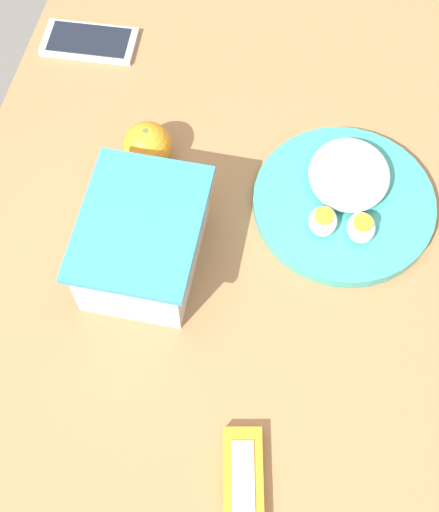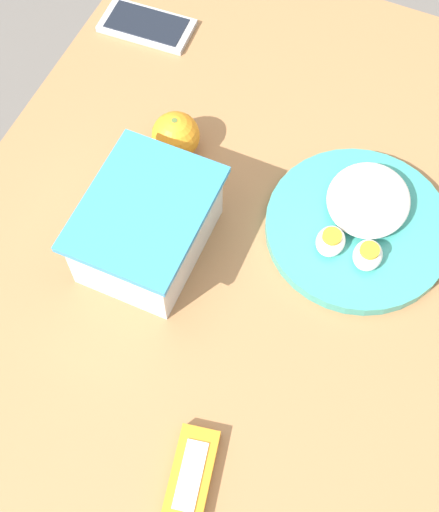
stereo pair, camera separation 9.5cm
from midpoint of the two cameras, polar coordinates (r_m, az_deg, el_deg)
ground_plane at (r=1.71m, az=-0.16°, el=-10.97°), size 10.00×10.00×0.00m
table at (r=1.08m, az=-0.25°, el=-0.75°), size 1.04×0.84×0.76m
food_container at (r=0.95m, az=-8.97°, el=0.76°), size 0.20×0.15×0.10m
orange_fruit at (r=1.05m, az=-8.39°, el=8.50°), size 0.07×0.07×0.07m
rice_plate at (r=1.02m, az=7.42°, el=4.48°), size 0.26×0.26×0.05m
candy_bar at (r=0.88m, az=-1.34°, el=-17.62°), size 0.12×0.07×0.02m
cell_phone at (r=1.24m, az=-12.64°, el=16.22°), size 0.08×0.16×0.01m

